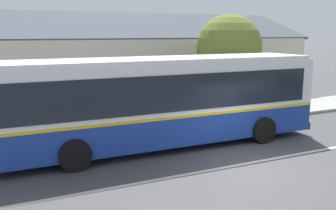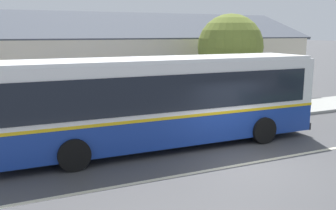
% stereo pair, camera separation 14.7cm
% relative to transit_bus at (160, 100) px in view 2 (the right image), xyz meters
% --- Properties ---
extents(ground_plane, '(300.00, 300.00, 0.00)m').
position_rel_transit_bus_xyz_m(ground_plane, '(2.05, -2.90, -1.74)').
color(ground_plane, '#424244').
extents(sidewalk_far, '(60.00, 3.00, 0.15)m').
position_rel_transit_bus_xyz_m(sidewalk_far, '(2.05, 3.10, -1.66)').
color(sidewalk_far, '#9E9E99').
rests_on(sidewalk_far, ground).
extents(lane_divider_stripe, '(60.00, 0.16, 0.01)m').
position_rel_transit_bus_xyz_m(lane_divider_stripe, '(2.05, -2.90, -1.73)').
color(lane_divider_stripe, beige).
rests_on(lane_divider_stripe, ground).
extents(community_building, '(28.11, 9.75, 6.41)m').
position_rel_transit_bus_xyz_m(community_building, '(-0.37, 11.37, 0.26)').
color(community_building, beige).
rests_on(community_building, ground).
extents(transit_bus, '(12.15, 2.87, 3.23)m').
position_rel_transit_bus_xyz_m(transit_bus, '(0.00, 0.00, 0.00)').
color(transit_bus, navy).
rests_on(transit_bus, ground).
extents(bench_down_street, '(1.67, 0.51, 0.94)m').
position_rel_transit_bus_xyz_m(bench_down_street, '(-2.48, 2.57, -1.17)').
color(bench_down_street, brown).
rests_on(bench_down_street, sidewalk_far).
extents(street_tree_primary, '(3.37, 3.37, 5.06)m').
position_rel_transit_bus_xyz_m(street_tree_primary, '(5.79, 4.14, 1.63)').
color(street_tree_primary, '#4C3828').
rests_on(street_tree_primary, ground).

